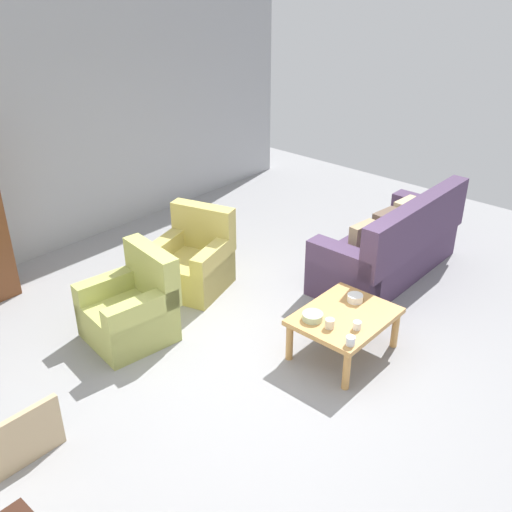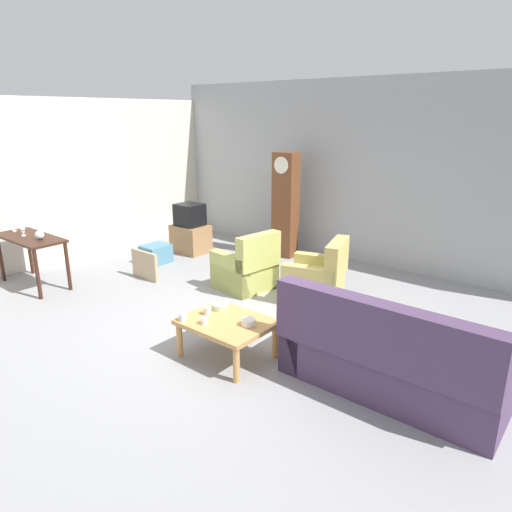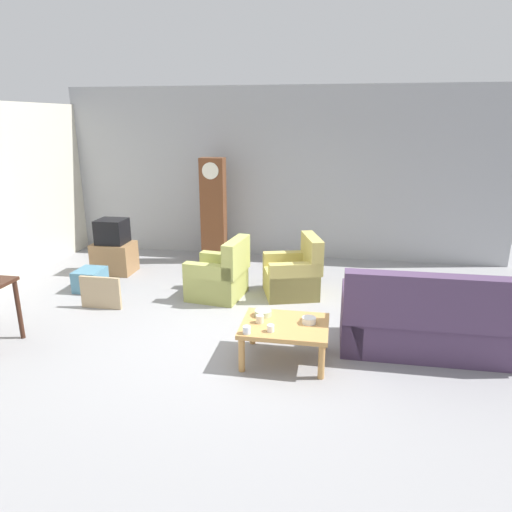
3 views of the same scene
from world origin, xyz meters
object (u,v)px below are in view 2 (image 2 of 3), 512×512
(coffee_table_wood, at_px, (227,326))
(cup_cream_tall, at_px, (207,311))
(cup_blue_rimmed, at_px, (183,317))
(wine_glass_mid, at_px, (22,224))
(wine_glass_short, at_px, (22,228))
(wine_glass_tall, at_px, (13,223))
(armchair_olive_far, at_px, (317,280))
(framed_picture_leaning, at_px, (145,265))
(couch_floral, at_px, (388,360))
(tv_crt, at_px, (190,215))
(bowl_shallow_green, at_px, (220,306))
(bowl_white_stacked, at_px, (249,322))
(storage_box_blue, at_px, (156,254))
(grandfather_clock, at_px, (285,205))
(armchair_olive_near, at_px, (247,270))
(tv_stand_cabinet, at_px, (191,239))
(cup_white_porcelain, at_px, (204,321))
(glass_dome_cloche, at_px, (40,235))
(console_table_dark, at_px, (31,244))

(coffee_table_wood, height_order, cup_cream_tall, cup_cream_tall)
(cup_blue_rimmed, distance_m, wine_glass_mid, 3.84)
(wine_glass_short, bearing_deg, wine_glass_tall, 174.41)
(armchair_olive_far, height_order, framed_picture_leaning, armchair_olive_far)
(wine_glass_tall, xyz_separation_m, wine_glass_short, (0.40, -0.04, -0.02))
(wine_glass_mid, bearing_deg, couch_floral, 6.74)
(tv_crt, distance_m, bowl_shallow_green, 3.85)
(bowl_white_stacked, bearing_deg, wine_glass_short, -174.90)
(storage_box_blue, bearing_deg, grandfather_clock, 50.01)
(storage_box_blue, height_order, cup_blue_rimmed, cup_blue_rimmed)
(armchair_olive_far, distance_m, coffee_table_wood, 2.02)
(cup_blue_rimmed, bearing_deg, wine_glass_short, -179.84)
(wine_glass_tall, bearing_deg, storage_box_blue, 61.28)
(bowl_white_stacked, bearing_deg, cup_cream_tall, -171.57)
(couch_floral, xyz_separation_m, grandfather_clock, (-3.42, 3.04, 0.62))
(armchair_olive_near, bearing_deg, wine_glass_tall, -147.58)
(tv_stand_cabinet, bearing_deg, wine_glass_mid, -107.71)
(wine_glass_tall, bearing_deg, cup_white_porcelain, 0.84)
(storage_box_blue, xyz_separation_m, bowl_white_stacked, (3.55, -1.61, 0.31))
(grandfather_clock, distance_m, bowl_shallow_green, 3.68)
(wine_glass_tall, bearing_deg, coffee_table_wood, 3.64)
(cup_blue_rimmed, distance_m, bowl_shallow_green, 0.49)
(wine_glass_mid, bearing_deg, coffee_table_wood, 3.03)
(glass_dome_cloche, relative_size, wine_glass_mid, 0.64)
(glass_dome_cloche, height_order, bowl_white_stacked, glass_dome_cloche)
(coffee_table_wood, xyz_separation_m, wine_glass_short, (-3.96, -0.32, 0.55))
(armchair_olive_far, relative_size, storage_box_blue, 2.07)
(coffee_table_wood, height_order, glass_dome_cloche, glass_dome_cloche)
(wine_glass_short, bearing_deg, tv_crt, 77.01)
(cup_cream_tall, bearing_deg, glass_dome_cloche, -176.06)
(bowl_white_stacked, bearing_deg, storage_box_blue, 155.64)
(wine_glass_short, bearing_deg, cup_white_porcelain, 1.50)
(console_table_dark, relative_size, wine_glass_tall, 5.94)
(grandfather_clock, relative_size, cup_cream_tall, 21.90)
(wine_glass_tall, bearing_deg, bowl_white_stacked, 4.19)
(armchair_olive_near, xyz_separation_m, armchair_olive_far, (1.10, 0.28, 0.00))
(cup_cream_tall, bearing_deg, wine_glass_tall, -176.37)
(coffee_table_wood, xyz_separation_m, tv_crt, (-3.30, 2.54, 0.37))
(cup_cream_tall, bearing_deg, framed_picture_leaning, 157.53)
(wine_glass_mid, bearing_deg, framed_picture_leaning, 40.59)
(framed_picture_leaning, bearing_deg, console_table_dark, -131.18)
(couch_floral, height_order, wine_glass_mid, couch_floral)
(bowl_shallow_green, bearing_deg, cup_white_porcelain, -69.77)
(cup_blue_rimmed, xyz_separation_m, wine_glass_short, (-3.59, -0.01, 0.44))
(wine_glass_tall, bearing_deg, armchair_olive_far, 28.31)
(tv_stand_cabinet, height_order, glass_dome_cloche, glass_dome_cloche)
(bowl_white_stacked, relative_size, bowl_shallow_green, 0.79)
(storage_box_blue, relative_size, cup_cream_tall, 5.32)
(tv_crt, height_order, storage_box_blue, tv_crt)
(glass_dome_cloche, bearing_deg, tv_crt, 84.31)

